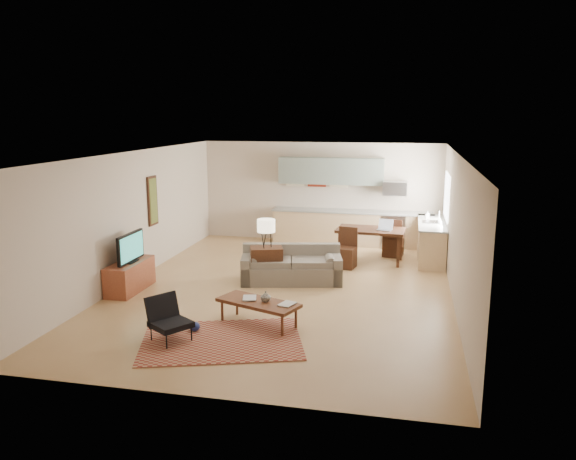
% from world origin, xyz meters
% --- Properties ---
extents(room, '(9.00, 9.00, 9.00)m').
position_xyz_m(room, '(0.00, 0.00, 1.35)').
color(room, '#AC8150').
rests_on(room, ground).
extents(kitchen_counter_back, '(4.26, 0.64, 0.92)m').
position_xyz_m(kitchen_counter_back, '(0.90, 4.18, 0.46)').
color(kitchen_counter_back, tan).
rests_on(kitchen_counter_back, ground).
extents(kitchen_counter_right, '(0.64, 2.26, 0.92)m').
position_xyz_m(kitchen_counter_right, '(2.93, 3.00, 0.46)').
color(kitchen_counter_right, tan).
rests_on(kitchen_counter_right, ground).
extents(kitchen_range, '(0.62, 0.62, 0.90)m').
position_xyz_m(kitchen_range, '(2.00, 4.18, 0.45)').
color(kitchen_range, '#A5A8AD').
rests_on(kitchen_range, ground).
extents(kitchen_microwave, '(0.62, 0.40, 0.35)m').
position_xyz_m(kitchen_microwave, '(2.00, 4.20, 1.55)').
color(kitchen_microwave, '#A5A8AD').
rests_on(kitchen_microwave, room).
extents(upper_cabinets, '(2.80, 0.34, 0.70)m').
position_xyz_m(upper_cabinets, '(0.30, 4.33, 1.95)').
color(upper_cabinets, slate).
rests_on(upper_cabinets, room).
extents(window_right, '(0.02, 1.40, 1.05)m').
position_xyz_m(window_right, '(3.23, 3.00, 1.55)').
color(window_right, white).
rests_on(window_right, room).
extents(wall_art_left, '(0.06, 0.42, 1.10)m').
position_xyz_m(wall_art_left, '(-3.21, 0.90, 1.55)').
color(wall_art_left, olive).
rests_on(wall_art_left, room).
extents(triptych, '(1.70, 0.04, 0.50)m').
position_xyz_m(triptych, '(-0.10, 4.47, 1.75)').
color(triptych, '#FFEFC9').
rests_on(triptych, room).
extents(rug, '(2.84, 2.36, 0.02)m').
position_xyz_m(rug, '(-0.39, -2.78, 0.01)').
color(rug, maroon).
rests_on(rug, floor).
extents(sofa, '(2.31, 1.37, 0.75)m').
position_xyz_m(sofa, '(0.03, 0.50, 0.38)').
color(sofa, '#6B6255').
rests_on(sofa, floor).
extents(coffee_table, '(1.51, 1.03, 0.42)m').
position_xyz_m(coffee_table, '(-0.00, -2.01, 0.21)').
color(coffee_table, '#512916').
rests_on(coffee_table, floor).
extents(book_a, '(0.36, 0.40, 0.03)m').
position_xyz_m(book_a, '(-0.28, -1.96, 0.43)').
color(book_a, maroon).
rests_on(book_a, coffee_table).
extents(book_b, '(0.40, 0.43, 0.02)m').
position_xyz_m(book_b, '(0.40, -2.04, 0.43)').
color(book_b, navy).
rests_on(book_b, coffee_table).
extents(vase, '(0.19, 0.19, 0.18)m').
position_xyz_m(vase, '(0.12, -1.99, 0.51)').
color(vase, black).
rests_on(vase, coffee_table).
extents(armchair, '(0.86, 0.86, 0.71)m').
position_xyz_m(armchair, '(-1.14, -2.96, 0.35)').
color(armchair, black).
rests_on(armchair, floor).
extents(tv_credenza, '(0.49, 1.27, 0.59)m').
position_xyz_m(tv_credenza, '(-2.99, -0.75, 0.29)').
color(tv_credenza, brown).
rests_on(tv_credenza, floor).
extents(tv, '(0.10, 0.98, 0.59)m').
position_xyz_m(tv, '(-2.94, -0.75, 0.88)').
color(tv, black).
rests_on(tv, tv_credenza).
extents(console_table, '(0.76, 0.62, 0.76)m').
position_xyz_m(console_table, '(-0.46, 0.32, 0.38)').
color(console_table, '#321A0F').
rests_on(console_table, floor).
extents(table_lamp, '(0.42, 0.42, 0.61)m').
position_xyz_m(table_lamp, '(-0.46, 0.32, 1.06)').
color(table_lamp, beige).
rests_on(table_lamp, console_table).
extents(dining_table, '(1.63, 1.01, 0.80)m').
position_xyz_m(dining_table, '(1.52, 2.50, 0.40)').
color(dining_table, '#321A0F').
rests_on(dining_table, floor).
extents(dining_chair_near, '(0.51, 0.53, 0.92)m').
position_xyz_m(dining_chair_near, '(1.00, 1.85, 0.46)').
color(dining_chair_near, '#321A0F').
rests_on(dining_chair_near, floor).
extents(dining_chair_far, '(0.53, 0.55, 0.96)m').
position_xyz_m(dining_chair_far, '(2.04, 3.15, 0.48)').
color(dining_chair_far, '#321A0F').
rests_on(dining_chair_far, floor).
extents(laptop, '(0.39, 0.32, 0.25)m').
position_xyz_m(laptop, '(1.84, 2.40, 0.92)').
color(laptop, '#A5A8AD').
rests_on(laptop, dining_table).
extents(soap_bottle, '(0.11, 0.11, 0.19)m').
position_xyz_m(soap_bottle, '(2.83, 3.46, 1.02)').
color(soap_bottle, '#FFEFC9').
rests_on(soap_bottle, kitchen_counter_right).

